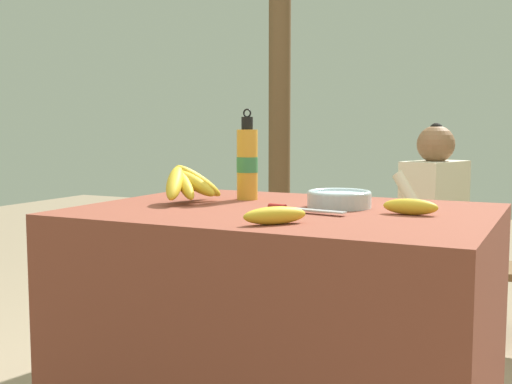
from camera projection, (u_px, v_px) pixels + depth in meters
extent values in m
cube|color=brown|center=(284.00, 339.00, 1.95)|extent=(1.20, 0.86, 0.80)
sphere|color=#4C381E|center=(178.00, 181.00, 2.07)|extent=(0.06, 0.06, 0.06)
ellipsoid|color=gold|center=(175.00, 183.00, 2.00)|extent=(0.12, 0.19, 0.13)
ellipsoid|color=gold|center=(184.00, 184.00, 2.01)|extent=(0.15, 0.13, 0.11)
ellipsoid|color=gold|center=(195.00, 183.00, 2.04)|extent=(0.17, 0.04, 0.11)
ellipsoid|color=gold|center=(198.00, 181.00, 2.08)|extent=(0.15, 0.15, 0.13)
ellipsoid|color=gold|center=(194.00, 181.00, 2.11)|extent=(0.10, 0.18, 0.10)
cylinder|color=silver|center=(339.00, 200.00, 1.93)|extent=(0.19, 0.19, 0.04)
torus|color=silver|center=(339.00, 193.00, 1.93)|extent=(0.19, 0.19, 0.02)
cylinder|color=gold|center=(247.00, 165.00, 2.14)|extent=(0.07, 0.07, 0.23)
cylinder|color=#38844C|center=(247.00, 165.00, 2.14)|extent=(0.07, 0.07, 0.05)
cylinder|color=black|center=(247.00, 123.00, 2.12)|extent=(0.04, 0.04, 0.04)
torus|color=black|center=(247.00, 113.00, 2.12)|extent=(0.03, 0.01, 0.03)
ellipsoid|color=gold|center=(275.00, 215.00, 1.59)|extent=(0.15, 0.16, 0.05)
ellipsoid|color=gold|center=(410.00, 207.00, 1.77)|extent=(0.15, 0.05, 0.05)
cube|color=#BCBCC1|center=(315.00, 210.00, 1.79)|extent=(0.19, 0.06, 0.00)
cylinder|color=maroon|center=(279.00, 207.00, 1.86)|extent=(0.06, 0.03, 0.02)
cube|color=brown|center=(442.00, 265.00, 3.18)|extent=(1.41, 0.32, 0.04)
cube|color=brown|center=(318.00, 294.00, 3.35)|extent=(0.06, 0.06, 0.35)
cube|color=brown|center=(333.00, 284.00, 3.57)|extent=(0.06, 0.06, 0.35)
cylinder|color=#473828|center=(378.00, 293.00, 3.30)|extent=(0.09, 0.09, 0.38)
cylinder|color=#473828|center=(399.00, 259.00, 3.19)|extent=(0.31, 0.18, 0.09)
cylinder|color=#473828|center=(398.00, 287.00, 3.43)|extent=(0.09, 0.09, 0.38)
cylinder|color=#473828|center=(418.00, 253.00, 3.32)|extent=(0.31, 0.18, 0.09)
cube|color=beige|center=(434.00, 212.00, 3.14)|extent=(0.30, 0.39, 0.50)
cylinder|color=beige|center=(411.00, 197.00, 3.04)|extent=(0.21, 0.13, 0.25)
cylinder|color=beige|center=(445.00, 192.00, 3.26)|extent=(0.21, 0.13, 0.25)
sphere|color=brown|center=(436.00, 144.00, 3.11)|extent=(0.18, 0.18, 0.18)
sphere|color=black|center=(436.00, 130.00, 3.10)|extent=(0.07, 0.07, 0.07)
cylinder|color=brown|center=(280.00, 110.00, 3.89)|extent=(0.13, 0.13, 2.29)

